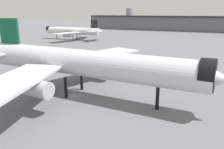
% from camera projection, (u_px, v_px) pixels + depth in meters
% --- Properties ---
extents(ground, '(900.00, 900.00, 0.00)m').
position_uv_depth(ground, '(74.00, 96.00, 51.67)').
color(ground, slate).
extents(airliner_near_gate, '(59.76, 53.87, 16.67)m').
position_uv_depth(airliner_near_gate, '(81.00, 63.00, 50.56)').
color(airliner_near_gate, silver).
rests_on(airliner_near_gate, ground).
extents(airliner_far_taxiway, '(45.42, 41.14, 13.20)m').
position_uv_depth(airliner_far_taxiway, '(73.00, 31.00, 154.29)').
color(airliner_far_taxiway, silver).
rests_on(airliner_far_taxiway, ground).
extents(terminal_building, '(204.51, 47.39, 21.66)m').
position_uv_depth(terminal_building, '(188.00, 23.00, 223.00)').
color(terminal_building, slate).
rests_on(terminal_building, ground).
extents(baggage_cart_trailing, '(2.88, 2.80, 1.82)m').
position_uv_depth(baggage_cart_trailing, '(117.00, 60.00, 85.29)').
color(baggage_cart_trailing, black).
rests_on(baggage_cart_trailing, ground).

